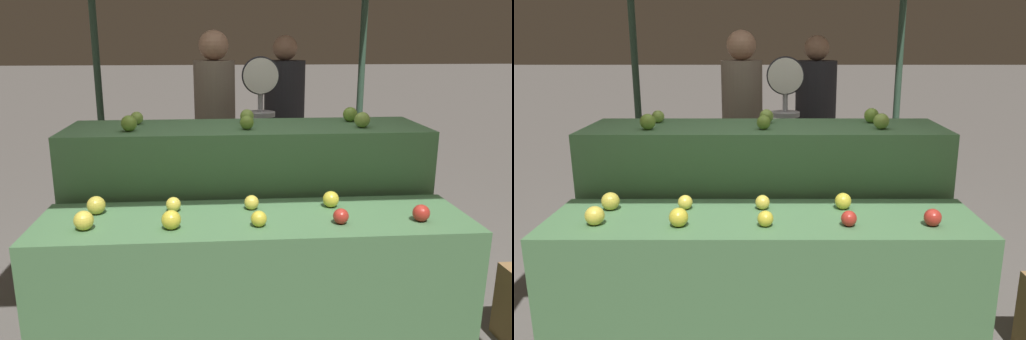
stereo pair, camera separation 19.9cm
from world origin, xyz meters
The scene contains 20 objects.
display_counter_front centered at (0.00, 0.00, 0.39)m, with size 2.02×0.55×0.79m, color #4C7A4C.
display_counter_back centered at (0.00, 0.60, 0.56)m, with size 2.02×0.55×1.12m, color #4C7A4C.
apple_front_0 centered at (-0.76, -0.10, 0.83)m, with size 0.09×0.09×0.09m, color yellow.
apple_front_1 centered at (-0.38, -0.12, 0.83)m, with size 0.09×0.09×0.09m, color gold.
apple_front_2 centered at (0.01, -0.12, 0.82)m, with size 0.07×0.07×0.07m, color gold.
apple_front_3 centered at (0.38, -0.11, 0.82)m, with size 0.07×0.07×0.07m, color #B72D23.
apple_front_4 centered at (0.76, -0.11, 0.83)m, with size 0.08×0.08×0.08m, color #B72D23.
apple_front_5 centered at (-0.75, 0.11, 0.83)m, with size 0.09×0.09×0.09m, color gold.
apple_front_6 centered at (-0.39, 0.11, 0.82)m, with size 0.07×0.07×0.07m, color yellow.
apple_front_7 centered at (-0.01, 0.11, 0.82)m, with size 0.07×0.07×0.07m, color yellow.
apple_front_8 centered at (0.39, 0.12, 0.83)m, with size 0.08×0.08×0.08m, color gold.
apple_back_0 centered at (-0.64, 0.48, 1.16)m, with size 0.09×0.09×0.09m, color #7AA338.
apple_back_1 centered at (-0.01, 0.49, 1.16)m, with size 0.08×0.08×0.08m, color #7AA338.
apple_back_2 centered at (0.64, 0.50, 1.16)m, with size 0.09×0.09×0.09m, color #8EB247.
apple_back_3 centered at (-0.63, 0.71, 1.15)m, with size 0.07×0.07×0.07m, color #8EB247.
apple_back_4 centered at (0.01, 0.70, 1.16)m, with size 0.08×0.08×0.08m, color #8EB247.
apple_back_5 centered at (0.63, 0.71, 1.16)m, with size 0.09×0.09×0.09m, color #7AA338.
produce_scale centered at (0.13, 1.21, 1.07)m, with size 0.26×0.20×1.48m.
person_vendor_at_scale centered at (-0.18, 1.55, 0.97)m, with size 0.38×0.38×1.66m.
person_customer_left centered at (0.43, 2.18, 0.94)m, with size 0.38×0.38×1.63m.
Camera 1 is at (-0.17, -2.20, 1.60)m, focal length 35.00 mm.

